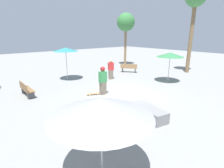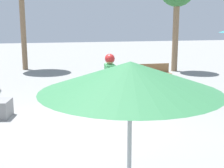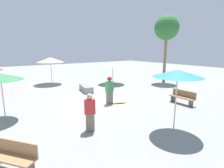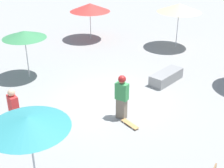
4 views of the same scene
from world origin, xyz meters
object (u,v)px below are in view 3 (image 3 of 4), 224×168
object	(u,v)px
bench_near	(182,97)
shade_umbrella_tan	(50,60)
skater_main	(110,89)
shade_umbrella_grey	(113,64)
skateboard	(119,103)
bench_far	(11,157)
shade_umbrella_green	(0,77)
shade_umbrella_teal	(178,74)
palm_tree_left	(167,29)
bystander_watching	(90,112)
concrete_ledge	(86,88)

from	to	relation	value
bench_near	shade_umbrella_tan	world-z (taller)	shade_umbrella_tan
skater_main	shade_umbrella_grey	bearing A→B (deg)	54.58
skateboard	bench_near	bearing A→B (deg)	-15.04
bench_far	shade_umbrella_green	bearing A→B (deg)	-39.71
shade_umbrella_teal	palm_tree_left	size ratio (longest dim) A/B	0.39
skateboard	shade_umbrella_green	bearing A→B (deg)	-170.43
bench_far	shade_umbrella_grey	xyz separation A→B (m)	(-9.73, -8.68, 1.54)
skateboard	bystander_watching	size ratio (longest dim) A/B	0.50
bench_far	palm_tree_left	world-z (taller)	palm_tree_left
bystander_watching	skateboard	bearing A→B (deg)	57.03
concrete_ledge	shade_umbrella_tan	distance (m)	5.51
shade_umbrella_green	shade_umbrella_grey	distance (m)	10.45
bench_near	shade_umbrella_grey	distance (m)	8.02
shade_umbrella_teal	bystander_watching	world-z (taller)	shade_umbrella_teal
shade_umbrella_teal	shade_umbrella_tan	distance (m)	13.41
bystander_watching	shade_umbrella_tan	bearing A→B (deg)	103.26
skater_main	shade_umbrella_green	world-z (taller)	shade_umbrella_green
skateboard	concrete_ledge	xyz separation A→B (m)	(0.23, -4.10, 0.19)
shade_umbrella_teal	shade_umbrella_tan	size ratio (longest dim) A/B	0.99
skater_main	palm_tree_left	world-z (taller)	palm_tree_left
bench_near	shade_umbrella_teal	xyz separation A→B (m)	(3.64, 1.98, 2.02)
concrete_ledge	shade_umbrella_teal	world-z (taller)	shade_umbrella_teal
skateboard	shade_umbrella_teal	xyz separation A→B (m)	(0.41, 4.35, 2.39)
shade_umbrella_grey	shade_umbrella_tan	distance (m)	6.09
skateboard	shade_umbrella_grey	size ratio (longest dim) A/B	0.32
shade_umbrella_teal	bench_far	bearing A→B (deg)	-11.15
skater_main	shade_umbrella_grey	distance (m)	6.59
skateboard	palm_tree_left	bearing A→B (deg)	42.13
shade_umbrella_green	palm_tree_left	world-z (taller)	palm_tree_left
shade_umbrella_teal	shade_umbrella_tan	bearing A→B (deg)	-85.23
bench_near	shade_umbrella_green	world-z (taller)	shade_umbrella_green
skateboard	bystander_watching	xyz separation A→B (m)	(3.30, 2.30, 0.76)
concrete_ledge	skater_main	bearing A→B (deg)	85.65
shade_umbrella_grey	shade_umbrella_tan	bearing A→B (deg)	-35.41
concrete_ledge	shade_umbrella_green	size ratio (longest dim) A/B	0.86
concrete_ledge	palm_tree_left	size ratio (longest dim) A/B	0.29
skateboard	concrete_ledge	world-z (taller)	concrete_ledge
bench_far	shade_umbrella_teal	size ratio (longest dim) A/B	0.59
concrete_ledge	shade_umbrella_green	bearing A→B (deg)	25.57
skater_main	shade_umbrella_grey	xyz separation A→B (m)	(-3.94, -5.19, 1.02)
concrete_ledge	shade_umbrella_teal	bearing A→B (deg)	88.73
skater_main	shade_umbrella_tan	distance (m)	8.88
bystander_watching	shade_umbrella_green	bearing A→B (deg)	150.57
skateboard	shade_umbrella_green	size ratio (longest dim) A/B	0.36
skateboard	shade_umbrella_grey	distance (m)	6.75
skater_main	bystander_watching	size ratio (longest dim) A/B	1.08
skater_main	palm_tree_left	bearing A→B (deg)	19.79
skateboard	bench_far	bearing A→B (deg)	-131.84
bench_near	shade_umbrella_tan	bearing A→B (deg)	22.47
bench_far	shade_umbrella_green	size ratio (longest dim) A/B	0.67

